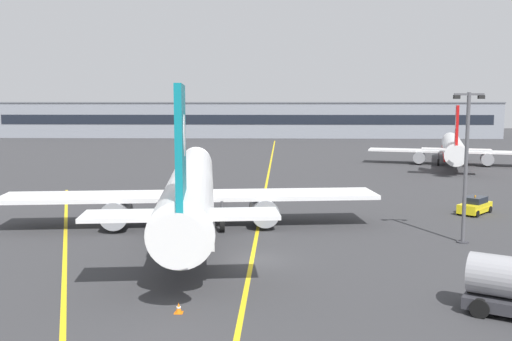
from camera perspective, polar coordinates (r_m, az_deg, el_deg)
ground_plane at (r=39.22m, az=0.15°, el=-8.91°), size 400.00×400.00×0.00m
taxiway_centreline at (r=68.57m, az=0.91°, el=-2.09°), size 2.57×179.99×0.01m
taxiway_lead_in_stripe at (r=43.83m, az=-18.55°, el=-7.58°), size 20.77×56.49×0.01m
airliner_foreground at (r=48.59m, az=-6.55°, el=-1.82°), size 32.34×41.50×11.65m
airliner_background at (r=102.20m, az=19.09°, el=2.15°), size 28.15×35.72×10.21m
apron_lamp_post at (r=45.60m, az=20.26°, el=0.55°), size 2.24×0.90×11.38m
service_car_third at (r=58.68m, az=21.04°, el=-3.31°), size 4.12×4.35×1.79m
safety_cone_by_nose_gear at (r=64.10m, az=-4.36°, el=-2.51°), size 0.44×0.44×0.55m
safety_cone_by_tail at (r=30.02m, az=-7.74°, el=-13.48°), size 0.44×0.44×0.55m
terminal_building at (r=174.60m, az=-1.10°, el=5.11°), size 151.96×12.40×10.70m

